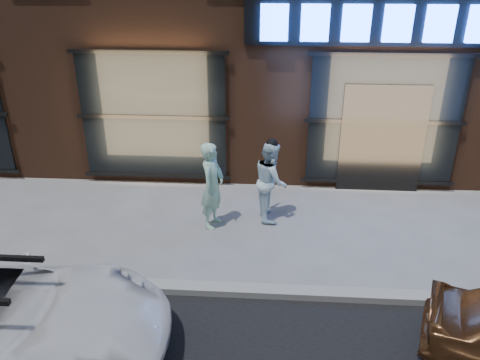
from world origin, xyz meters
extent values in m
plane|color=slate|center=(0.00, 0.00, 0.00)|extent=(90.00, 90.00, 0.00)
cube|color=gray|center=(0.00, 0.00, 0.06)|extent=(60.00, 0.25, 0.12)
cube|color=black|center=(-0.40, 3.95, 3.60)|extent=(5.20, 0.06, 0.90)
cube|color=black|center=(0.00, 3.92, 1.20)|extent=(1.80, 0.10, 2.40)
cube|color=#FFBF72|center=(-5.00, 3.98, 1.60)|extent=(3.00, 0.04, 2.60)
cube|color=black|center=(-5.00, 3.94, 1.60)|extent=(3.20, 0.06, 2.80)
cube|color=#FFBF72|center=(0.00, 3.98, 1.60)|extent=(3.00, 0.04, 2.60)
cube|color=black|center=(0.00, 3.94, 1.60)|extent=(3.20, 0.06, 2.80)
cube|color=#2659FF|center=(-2.40, 3.88, 3.60)|extent=(0.55, 0.12, 0.70)
cube|color=#2659FF|center=(-1.60, 3.88, 3.60)|extent=(0.55, 0.12, 0.70)
cube|color=#2659FF|center=(-0.80, 3.88, 3.60)|extent=(0.55, 0.12, 0.70)
cube|color=#2659FF|center=(0.00, 3.88, 3.60)|extent=(0.55, 0.12, 0.70)
cube|color=#2659FF|center=(0.80, 3.88, 3.60)|extent=(0.55, 0.12, 0.70)
imported|color=#C2FFE4|center=(-3.48, 2.08, 0.85)|extent=(0.57, 0.71, 1.69)
imported|color=white|center=(-2.38, 2.49, 0.80)|extent=(0.72, 0.86, 1.60)
camera|label=1|loc=(-2.42, -5.83, 4.61)|focal=35.00mm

